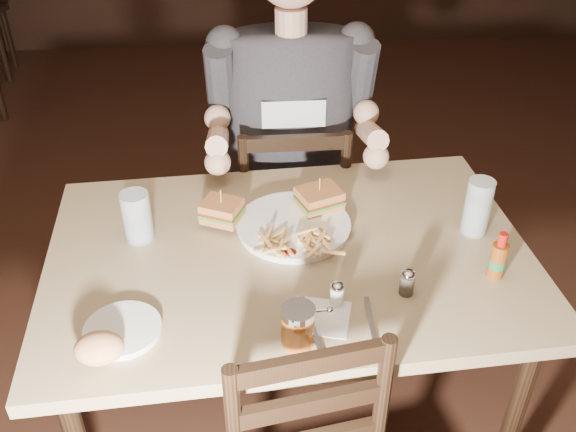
{
  "coord_description": "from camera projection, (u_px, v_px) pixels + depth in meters",
  "views": [
    {
      "loc": [
        -0.07,
        -1.57,
        1.84
      ],
      "look_at": [
        0.05,
        -0.16,
        0.85
      ],
      "focal_mm": 40.0,
      "sensor_mm": 36.0,
      "label": 1
    }
  ],
  "objects": [
    {
      "name": "main_table",
      "position": [
        289.0,
        272.0,
        1.77
      ],
      "size": [
        1.34,
        0.94,
        0.77
      ],
      "rotation": [
        0.0,
        0.0,
        0.06
      ],
      "color": "tan",
      "rests_on": "ground"
    },
    {
      "name": "chair_far",
      "position": [
        290.0,
        216.0,
        2.43
      ],
      "size": [
        0.41,
        0.45,
        0.89
      ],
      "primitive_type": null,
      "rotation": [
        0.0,
        0.0,
        3.14
      ],
      "color": "black",
      "rests_on": "ground"
    },
    {
      "name": "diner",
      "position": [
        292.0,
        98.0,
        2.09
      ],
      "size": [
        0.57,
        0.45,
        0.99
      ],
      "primitive_type": null,
      "rotation": [
        0.0,
        0.0,
        -0.0
      ],
      "color": "#333136",
      "rests_on": "chair_far"
    },
    {
      "name": "dinner_plate",
      "position": [
        293.0,
        227.0,
        1.8
      ],
      "size": [
        0.33,
        0.33,
        0.02
      ],
      "primitive_type": "cylinder",
      "rotation": [
        0.0,
        0.0,
        0.06
      ],
      "color": "white",
      "rests_on": "main_table"
    },
    {
      "name": "sandwich_left",
      "position": [
        222.0,
        206.0,
        1.79
      ],
      "size": [
        0.13,
        0.12,
        0.09
      ],
      "primitive_type": null,
      "rotation": [
        0.0,
        0.0,
        -0.43
      ],
      "color": "#C27B43",
      "rests_on": "dinner_plate"
    },
    {
      "name": "sandwich_right",
      "position": [
        319.0,
        193.0,
        1.84
      ],
      "size": [
        0.15,
        0.13,
        0.1
      ],
      "primitive_type": null,
      "rotation": [
        0.0,
        0.0,
        0.37
      ],
      "color": "#C27B43",
      "rests_on": "dinner_plate"
    },
    {
      "name": "fries_pile",
      "position": [
        297.0,
        242.0,
        1.7
      ],
      "size": [
        0.26,
        0.19,
        0.04
      ],
      "primitive_type": null,
      "rotation": [
        0.0,
        0.0,
        0.06
      ],
      "color": "#E0AF69",
      "rests_on": "dinner_plate"
    },
    {
      "name": "ketchup_dollop",
      "position": [
        290.0,
        252.0,
        1.69
      ],
      "size": [
        0.04,
        0.04,
        0.01
      ],
      "primitive_type": "ellipsoid",
      "rotation": [
        0.0,
        0.0,
        0.06
      ],
      "color": "maroon",
      "rests_on": "dinner_plate"
    },
    {
      "name": "glass_left",
      "position": [
        137.0,
        217.0,
        1.74
      ],
      "size": [
        0.08,
        0.08,
        0.14
      ],
      "primitive_type": "cylinder",
      "rotation": [
        0.0,
        0.0,
        0.06
      ],
      "color": "silver",
      "rests_on": "main_table"
    },
    {
      "name": "glass_right",
      "position": [
        478.0,
        207.0,
        1.76
      ],
      "size": [
        0.08,
        0.08,
        0.17
      ],
      "primitive_type": "cylinder",
      "rotation": [
        0.0,
        0.0,
        0.06
      ],
      "color": "silver",
      "rests_on": "main_table"
    },
    {
      "name": "hot_sauce",
      "position": [
        499.0,
        255.0,
        1.61
      ],
      "size": [
        0.04,
        0.04,
        0.13
      ],
      "primitive_type": null,
      "rotation": [
        0.0,
        0.0,
        0.06
      ],
      "color": "brown",
      "rests_on": "main_table"
    },
    {
      "name": "salt_shaker",
      "position": [
        337.0,
        294.0,
        1.54
      ],
      "size": [
        0.04,
        0.04,
        0.06
      ],
      "primitive_type": null,
      "rotation": [
        0.0,
        0.0,
        0.06
      ],
      "color": "white",
      "rests_on": "main_table"
    },
    {
      "name": "pepper_shaker",
      "position": [
        407.0,
        283.0,
        1.57
      ],
      "size": [
        0.04,
        0.04,
        0.07
      ],
      "primitive_type": null,
      "rotation": [
        0.0,
        0.0,
        0.06
      ],
      "color": "#38332D",
      "rests_on": "main_table"
    },
    {
      "name": "syrup_dispenser",
      "position": [
        298.0,
        326.0,
        1.43
      ],
      "size": [
        0.08,
        0.08,
        0.1
      ],
      "primitive_type": null,
      "rotation": [
        0.0,
        0.0,
        0.06
      ],
      "color": "brown",
      "rests_on": "main_table"
    },
    {
      "name": "napkin",
      "position": [
        321.0,
        317.0,
        1.52
      ],
      "size": [
        0.16,
        0.16,
        0.0
      ],
      "primitive_type": "cube",
      "rotation": [
        0.0,
        0.0,
        -0.26
      ],
      "color": "white",
      "rests_on": "main_table"
    },
    {
      "name": "knife",
      "position": [
        312.0,
        326.0,
        1.49
      ],
      "size": [
        0.04,
        0.21,
        0.01
      ],
      "primitive_type": "cube",
      "rotation": [
        0.0,
        0.0,
        0.14
      ],
      "color": "silver",
      "rests_on": "napkin"
    },
    {
      "name": "fork",
      "position": [
        370.0,
        319.0,
        1.51
      ],
      "size": [
        0.02,
        0.15,
        0.0
      ],
      "primitive_type": "cube",
      "rotation": [
        0.0,
        0.0,
        -0.05
      ],
      "color": "silver",
      "rests_on": "napkin"
    },
    {
      "name": "side_plate",
      "position": [
        123.0,
        331.0,
        1.47
      ],
      "size": [
        0.18,
        0.18,
        0.01
      ],
      "primitive_type": "cylinder",
      "rotation": [
        0.0,
        0.0,
        0.06
      ],
      "color": "white",
      "rests_on": "main_table"
    },
    {
      "name": "bread_roll",
      "position": [
        99.0,
        348.0,
        1.38
      ],
      "size": [
        0.11,
        0.09,
        0.06
      ],
      "primitive_type": "ellipsoid",
      "rotation": [
        0.0,
        0.0,
        0.06
      ],
      "color": "tan",
      "rests_on": "side_plate"
    }
  ]
}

